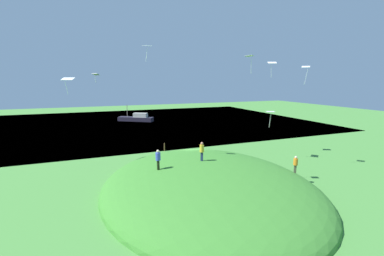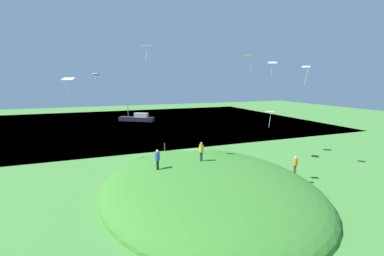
{
  "view_description": "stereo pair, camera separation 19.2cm",
  "coord_description": "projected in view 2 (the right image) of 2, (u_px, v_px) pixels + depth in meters",
  "views": [
    {
      "loc": [
        28.87,
        -11.39,
        9.79
      ],
      "look_at": [
        -0.21,
        0.05,
        4.15
      ],
      "focal_mm": 24.17,
      "sensor_mm": 36.0,
      "label": 1
    },
    {
      "loc": [
        28.93,
        -11.21,
        9.79
      ],
      "look_at": [
        -0.21,
        0.05,
        4.15
      ],
      "focal_mm": 24.17,
      "sensor_mm": 36.0,
      "label": 2
    }
  ],
  "objects": [
    {
      "name": "kite_2",
      "position": [
        147.0,
        46.0,
        24.69
      ],
      "size": [
        0.74,
        0.99,
        1.53
      ],
      "color": "white"
    },
    {
      "name": "lake_water",
      "position": [
        143.0,
        123.0,
        63.1
      ],
      "size": [
        55.46,
        80.0,
        0.4
      ],
      "primitive_type": "cube",
      "color": "navy",
      "rests_on": "ground_plane"
    },
    {
      "name": "kite_5",
      "position": [
        250.0,
        57.0,
        29.79
      ],
      "size": [
        1.38,
        1.42,
        2.11
      ],
      "color": "silver"
    },
    {
      "name": "mooring_post",
      "position": [
        165.0,
        147.0,
        36.71
      ],
      "size": [
        0.14,
        0.14,
        1.16
      ],
      "primitive_type": "cylinder",
      "color": "brown",
      "rests_on": "ground_plane"
    },
    {
      "name": "kite_7",
      "position": [
        68.0,
        79.0,
        26.44
      ],
      "size": [
        1.18,
        1.4,
        1.75
      ],
      "color": "white"
    },
    {
      "name": "kite_1",
      "position": [
        96.0,
        75.0,
        34.34
      ],
      "size": [
        1.11,
        1.13,
        1.24
      ],
      "color": "white"
    },
    {
      "name": "person_with_child",
      "position": [
        157.0,
        157.0,
        22.83
      ],
      "size": [
        0.62,
        0.62,
        1.82
      ],
      "rotation": [
        0.0,
        0.0,
        5.51
      ],
      "color": "black",
      "rests_on": "grass_hill"
    },
    {
      "name": "person_watching_kites",
      "position": [
        295.0,
        163.0,
        24.58
      ],
      "size": [
        0.56,
        0.56,
        1.68
      ],
      "rotation": [
        0.0,
        0.0,
        1.05
      ],
      "color": "#51533D",
      "rests_on": "grass_hill"
    },
    {
      "name": "person_on_hilltop",
      "position": [
        201.0,
        149.0,
        24.5
      ],
      "size": [
        0.57,
        0.57,
        1.84
      ],
      "rotation": [
        0.0,
        0.0,
        0.94
      ],
      "color": "#1C2B4E",
      "rests_on": "grass_hill"
    },
    {
      "name": "grass_hill",
      "position": [
        208.0,
        189.0,
        23.88
      ],
      "size": [
        23.1,
        19.2,
        4.64
      ],
      "primitive_type": "ellipsoid",
      "color": "#397D2B",
      "rests_on": "ground_plane"
    },
    {
      "name": "ground_plane",
      "position": [
        192.0,
        161.0,
        32.28
      ],
      "size": [
        160.0,
        160.0,
        0.0
      ],
      "primitive_type": "plane",
      "color": "#458538"
    },
    {
      "name": "kite_3",
      "position": [
        306.0,
        68.0,
        28.07
      ],
      "size": [
        1.0,
        0.99,
        2.04
      ],
      "color": "white"
    },
    {
      "name": "boat_on_lake",
      "position": [
        138.0,
        118.0,
        64.53
      ],
      "size": [
        6.6,
        8.46,
        4.07
      ],
      "rotation": [
        0.0,
        0.0,
        0.98
      ],
      "color": "#221D2C",
      "rests_on": "lake_water"
    },
    {
      "name": "kite_0",
      "position": [
        270.0,
        113.0,
        24.2
      ],
      "size": [
        0.76,
        0.88,
        1.59
      ],
      "color": "white"
    },
    {
      "name": "kite_6",
      "position": [
        96.0,
        74.0,
        36.32
      ],
      "size": [
        0.82,
        0.86,
        1.3
      ],
      "color": "white"
    },
    {
      "name": "kite_4",
      "position": [
        272.0,
        63.0,
        33.17
      ],
      "size": [
        1.16,
        1.31,
        2.0
      ],
      "color": "white"
    }
  ]
}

